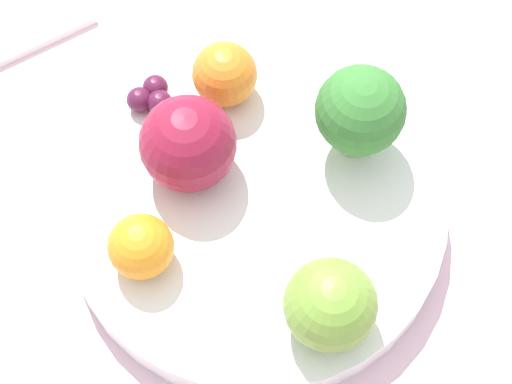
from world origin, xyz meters
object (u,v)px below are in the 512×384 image
(apple_red, at_px, (188,144))
(orange_back, at_px, (225,74))
(bowl, at_px, (256,209))
(broccoli, at_px, (360,112))
(apple_green, at_px, (330,305))
(orange_front, at_px, (141,246))
(grape_cluster, at_px, (152,97))

(apple_red, xyz_separation_m, orange_back, (-0.02, 0.05, -0.01))
(bowl, height_order, orange_back, orange_back)
(broccoli, height_order, apple_green, broccoli)
(apple_red, height_order, orange_back, apple_red)
(orange_front, bearing_deg, broccoli, 68.35)
(apple_green, relative_size, orange_front, 1.36)
(bowl, bearing_deg, apple_green, -25.41)
(bowl, xyz_separation_m, apple_green, (0.08, -0.04, 0.04))
(apple_red, xyz_separation_m, orange_front, (0.02, -0.06, -0.01))
(apple_red, relative_size, apple_green, 1.12)
(apple_green, relative_size, orange_back, 1.26)
(broccoli, distance_m, apple_green, 0.11)
(broccoli, relative_size, orange_back, 1.62)
(orange_back, distance_m, grape_cluster, 0.05)
(apple_green, bearing_deg, bowl, 154.59)
(orange_back, xyz_separation_m, grape_cluster, (-0.03, -0.03, -0.01))
(broccoli, bearing_deg, bowl, -110.89)
(orange_front, bearing_deg, grape_cluster, 127.28)
(grape_cluster, bearing_deg, orange_back, 47.17)
(apple_red, bearing_deg, grape_cluster, 156.16)
(bowl, bearing_deg, orange_back, 140.98)
(bowl, relative_size, orange_front, 6.09)
(grape_cluster, bearing_deg, bowl, -9.29)
(apple_green, xyz_separation_m, grape_cluster, (-0.17, 0.05, -0.02))
(apple_green, height_order, orange_front, apple_green)
(orange_front, relative_size, grape_cluster, 1.29)
(apple_red, height_order, grape_cluster, apple_red)
(apple_red, distance_m, apple_green, 0.12)
(grape_cluster, bearing_deg, apple_red, -23.84)
(bowl, bearing_deg, broccoli, 69.11)
(apple_green, bearing_deg, orange_front, -162.56)
(broccoli, relative_size, grape_cluster, 2.25)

